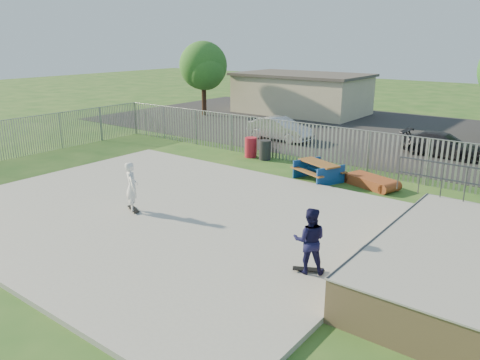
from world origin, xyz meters
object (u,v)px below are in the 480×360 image
Objects in this scene: car_silver at (280,129)px; skater_navy at (310,240)px; tree_left at (203,66)px; skater_white at (132,187)px; car_dark at (442,145)px; trash_bin_red at (251,147)px; picnic_table at (318,171)px; funbox at (370,182)px; trash_bin_grey at (265,150)px.

car_silver is 16.94m from skater_navy.
skater_white is (12.68, -18.00, -2.84)m from tree_left.
car_dark is 2.37× the size of skater_white.
car_dark is 16.58m from skater_white.
skater_navy reaches higher than car_dark.
picnic_table is at bearing -18.23° from trash_bin_red.
skater_navy is (3.91, -7.79, 0.60)m from picnic_table.
car_silver is at bearing 163.56° from funbox.
skater_white is at bearing -85.35° from trash_bin_grey.
car_silver is 2.36× the size of skater_white.
skater_navy is (0.88, -15.58, 0.40)m from car_dark.
tree_left is 22.20m from skater_white.
tree_left is (-17.96, 9.85, 3.66)m from funbox.
tree_left is at bearing -71.26° from skater_navy.
trash_bin_grey is (-6.02, 1.02, 0.30)m from funbox.
picnic_table is at bearing -131.92° from car_silver.
car_dark is (0.89, 7.22, 0.42)m from funbox.
funbox is 6.12m from trash_bin_grey.
picnic_table is at bearing -22.13° from trash_bin_grey.
tree_left is at bearing 70.16° from car_silver.
trash_bin_red is at bearing -75.72° from skater_navy.
trash_bin_red is 4.59m from car_silver.
picnic_table is 0.42× the size of tree_left.
picnic_table is at bearing -147.38° from funbox.
picnic_table is 8.42m from car_silver.
picnic_table reaches higher than funbox.
funbox is 6.99m from trash_bin_red.
car_silver is 2.36× the size of skater_navy.
trash_bin_red is 0.59× the size of skater_navy.
tree_left is at bearing 169.17° from funbox.
skater_navy reaches higher than picnic_table.
tree_left is at bearing -21.88° from skater_white.
trash_bin_red reaches higher than funbox.
skater_navy is (8.69, -9.36, 0.51)m from trash_bin_red.
car_silver is at bearing -45.74° from skater_white.
picnic_table is 19.25m from tree_left.
car_dark is (8.90, 1.75, -0.08)m from car_silver.
skater_white is (0.75, -9.17, 0.52)m from trash_bin_grey.
trash_bin_red is at bearing -162.38° from car_silver.
car_silver is 11.33m from tree_left.
picnic_table is 5.03m from trash_bin_red.
funbox is 0.54× the size of car_silver.
tree_left is 3.30× the size of skater_navy.
trash_bin_grey is 9.22m from skater_white.
funbox is 0.39× the size of tree_left.
skater_navy is at bearing -50.24° from trash_bin_grey.
picnic_table is 2.39× the size of trash_bin_grey.
skater_navy reaches higher than trash_bin_red.
tree_left reaches higher than skater_navy.
trash_bin_red is at bearing -38.66° from tree_left.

